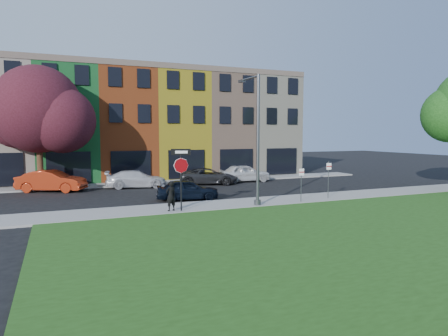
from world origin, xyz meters
name	(u,v)px	position (x,y,z in m)	size (l,w,h in m)	color
ground	(276,213)	(0.00, 0.00, 0.00)	(120.00, 120.00, 0.00)	black
sidewalk_near	(280,201)	(2.00, 3.00, 0.06)	(40.00, 3.00, 0.12)	gray
sidewalk_far	(157,183)	(-3.00, 15.00, 0.06)	(40.00, 2.40, 0.12)	gray
rowhouse_block	(147,126)	(-2.50, 21.18, 4.99)	(30.00, 10.12, 10.00)	beige
stop_sign	(181,167)	(-4.75, 1.96, 2.50)	(1.01, 0.38, 3.35)	black
man	(171,196)	(-5.28, 2.13, 0.94)	(0.69, 0.55, 1.63)	black
sedan_near	(187,190)	(-3.19, 5.81, 0.68)	(4.23, 2.32, 1.36)	black
parked_car_red	(52,181)	(-11.30, 13.23, 0.80)	(5.12, 3.55, 1.60)	maroon
parked_car_silver	(136,179)	(-5.14, 13.04, 0.69)	(4.98, 2.62, 1.38)	silver
parked_car_dark	(209,176)	(0.88, 12.79, 0.68)	(5.36, 3.67, 1.36)	black
parked_car_white	(245,173)	(4.47, 13.26, 0.78)	(4.67, 2.13, 1.55)	silver
street_lamp	(256,140)	(-0.15, 2.12, 3.92)	(0.40, 2.58, 7.53)	#4B4E51
parking_sign_a	(301,180)	(2.84, 1.89, 1.45)	(0.32, 0.10, 2.12)	#4B4E51
parking_sign_b	(329,175)	(5.25, 2.40, 1.60)	(0.31, 0.12, 2.40)	#4B4E51
tree_purple	(40,112)	(-11.93, 14.32, 5.91)	(7.76, 6.79, 9.19)	#2F200F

